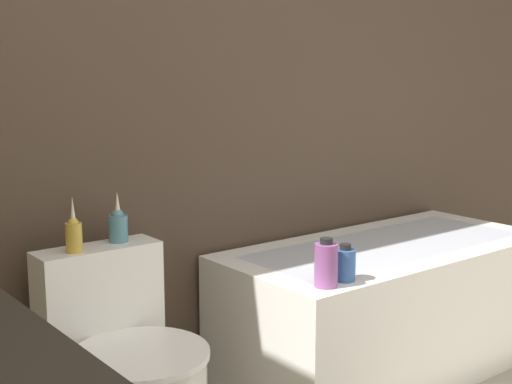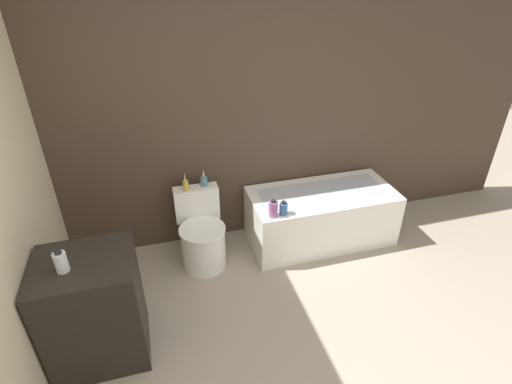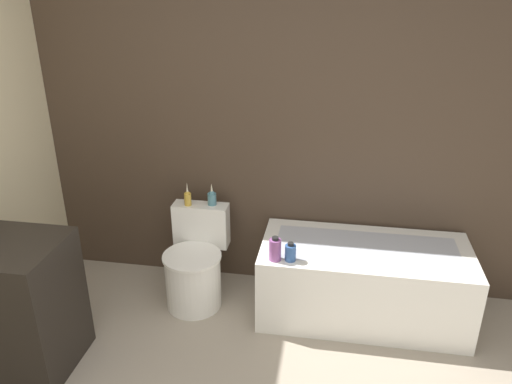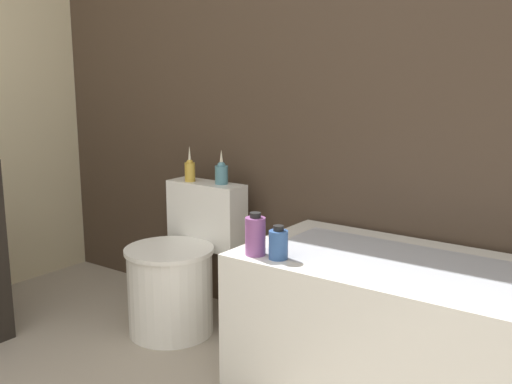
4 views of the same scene
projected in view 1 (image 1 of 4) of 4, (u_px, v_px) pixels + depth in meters
name	position (u px, v px, depth m)	size (l,w,h in m)	color
wall_back_tiled	(173.00, 61.00, 2.66)	(6.40, 0.06, 2.60)	#423326
bathtub	(386.00, 307.00, 3.01)	(1.44, 0.68, 0.55)	white
vase_gold	(74.00, 233.00, 2.26)	(0.05, 0.05, 0.18)	gold
vase_silver	(118.00, 225.00, 2.39)	(0.06, 0.06, 0.17)	teal
shampoo_bottle_tall	(326.00, 264.00, 2.39)	(0.08, 0.08, 0.17)	#8C4C8C
shampoo_bottle_short	(345.00, 264.00, 2.46)	(0.07, 0.07, 0.13)	#335999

